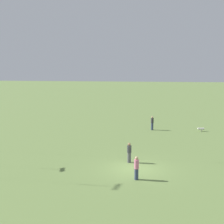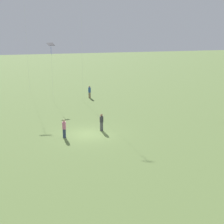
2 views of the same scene
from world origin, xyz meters
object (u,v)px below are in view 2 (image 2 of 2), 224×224
object	(u,v)px
person_4	(90,92)
person_5	(64,128)
person_0	(102,122)
kite_0	(51,46)

from	to	relation	value
person_4	person_5	world-z (taller)	person_4
person_0	person_4	size ratio (longest dim) A/B	0.94
person_5	kite_0	bearing A→B (deg)	83.67
person_0	kite_0	xyz separation A→B (m)	(15.40, 1.96, 6.74)
person_0	kite_0	size ratio (longest dim) A/B	0.21
person_4	kite_0	xyz separation A→B (m)	(-0.34, 5.42, 6.69)
kite_0	person_0	bearing A→B (deg)	-51.56
person_0	person_5	xyz separation A→B (m)	(-0.78, 3.85, 0.02)
person_0	person_4	world-z (taller)	person_4
person_5	person_4	bearing A→B (deg)	66.47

